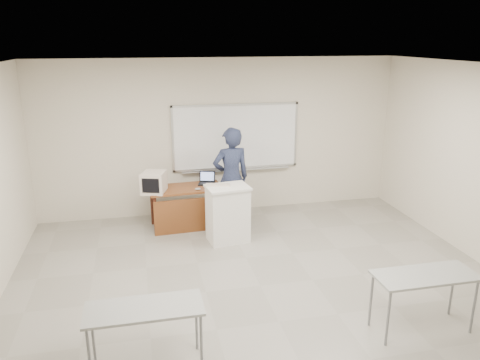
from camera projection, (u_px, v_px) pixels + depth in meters
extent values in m
cube|color=gray|center=(279.00, 322.00, 5.76)|extent=(7.00, 8.00, 0.01)
cube|color=white|center=(236.00, 137.00, 9.08)|extent=(2.40, 0.03, 1.20)
cube|color=#B7BABC|center=(236.00, 105.00, 8.90)|extent=(2.48, 0.04, 0.04)
cube|color=#B7BABC|center=(236.00, 167.00, 9.26)|extent=(2.48, 0.04, 0.04)
cube|color=#B7BABC|center=(173.00, 140.00, 8.83)|extent=(0.04, 0.04, 1.28)
cube|color=#B7BABC|center=(296.00, 134.00, 9.33)|extent=(0.04, 0.04, 1.28)
cube|color=#B7BABC|center=(236.00, 170.00, 9.23)|extent=(2.16, 0.07, 0.02)
cube|color=gray|center=(144.00, 309.00, 4.75)|extent=(1.20, 0.50, 0.03)
cylinder|color=slate|center=(90.00, 359.00, 4.56)|extent=(0.03, 0.03, 0.70)
cylinder|color=slate|center=(201.00, 344.00, 4.78)|extent=(0.03, 0.03, 0.70)
cylinder|color=slate|center=(93.00, 335.00, 4.93)|extent=(0.03, 0.03, 0.70)
cylinder|color=slate|center=(196.00, 322.00, 5.16)|extent=(0.03, 0.03, 0.70)
cube|color=gray|center=(425.00, 275.00, 5.41)|extent=(1.20, 0.50, 0.03)
cylinder|color=slate|center=(388.00, 318.00, 5.22)|extent=(0.03, 0.03, 0.70)
cylinder|color=slate|center=(474.00, 307.00, 5.44)|extent=(0.03, 0.03, 0.70)
cylinder|color=slate|center=(371.00, 300.00, 5.59)|extent=(0.03, 0.03, 0.70)
cylinder|color=slate|center=(452.00, 289.00, 5.82)|extent=(0.03, 0.03, 0.70)
cube|color=brown|center=(185.00, 188.00, 8.46)|extent=(1.30, 0.65, 0.04)
cube|color=brown|center=(188.00, 216.00, 8.30)|extent=(1.23, 0.03, 0.63)
cylinder|color=#411B10|center=(154.00, 215.00, 8.20)|extent=(0.06, 0.06, 0.71)
cylinder|color=#411B10|center=(220.00, 210.00, 8.45)|extent=(0.06, 0.06, 0.71)
cylinder|color=#411B10|center=(153.00, 205.00, 8.70)|extent=(0.06, 0.06, 0.71)
cylinder|color=#411B10|center=(215.00, 201.00, 8.94)|extent=(0.06, 0.06, 0.71)
cube|color=silver|center=(228.00, 215.00, 7.92)|extent=(0.66, 0.47, 0.94)
cube|color=silver|center=(228.00, 187.00, 7.78)|extent=(0.70, 0.51, 0.04)
cube|color=beige|center=(154.00, 182.00, 8.20)|extent=(0.37, 0.39, 0.35)
cube|color=beige|center=(155.00, 185.00, 8.00)|extent=(0.39, 0.04, 0.37)
cube|color=black|center=(155.00, 186.00, 7.98)|extent=(0.30, 0.01, 0.26)
cube|color=black|center=(206.00, 184.00, 8.63)|extent=(0.29, 0.21, 0.02)
cube|color=black|center=(207.00, 183.00, 8.62)|extent=(0.24, 0.12, 0.01)
cube|color=black|center=(205.00, 176.00, 8.72)|extent=(0.29, 0.06, 0.20)
cube|color=#8098D7|center=(205.00, 176.00, 8.71)|extent=(0.25, 0.04, 0.15)
ellipsoid|color=#929598|center=(198.00, 189.00, 8.31)|extent=(0.11, 0.08, 0.04)
cube|color=beige|center=(218.00, 185.00, 7.81)|extent=(0.43, 0.21, 0.02)
imported|color=black|center=(231.00, 178.00, 8.40)|extent=(0.73, 0.53, 1.85)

